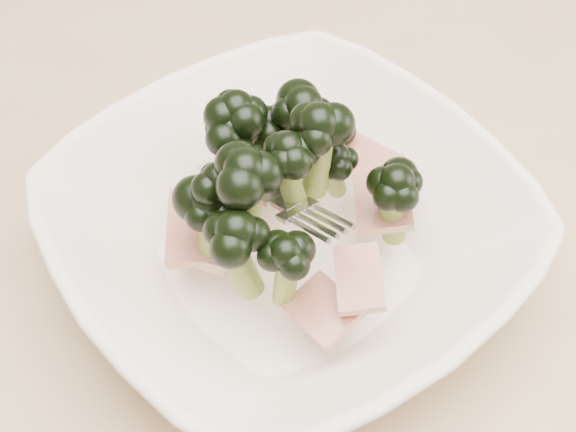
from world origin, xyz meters
name	(u,v)px	position (x,y,z in m)	size (l,w,h in m)	color
dining_table	(409,373)	(0.00, 0.00, 0.65)	(1.20, 0.80, 0.75)	tan
broccoli_dish	(286,225)	(-0.08, 0.05, 0.79)	(0.35, 0.35, 0.13)	#F3E2CE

